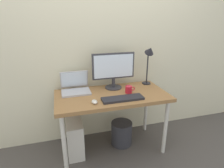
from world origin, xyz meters
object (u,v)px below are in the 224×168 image
mouse (95,102)px  keyboard (123,99)px  coffee_mug (129,89)px  computer_tower (75,137)px  wastebasket (122,133)px  monitor (113,69)px  desk_lamp (149,57)px  laptop (75,87)px  desk (112,100)px

mouse → keyboard: bearing=1.4°
coffee_mug → mouse: bearing=-158.9°
computer_tower → wastebasket: (0.58, 0.01, -0.06)m
monitor → desk_lamp: size_ratio=1.01×
laptop → coffee_mug: bearing=-20.4°
desk_lamp → computer_tower: (-0.97, -0.15, -0.87)m
laptop → coffee_mug: 0.62m
coffee_mug → monitor: bearing=122.3°
laptop → wastebasket: bearing=-16.4°
mouse → coffee_mug: size_ratio=0.80×
computer_tower → coffee_mug: bearing=-4.3°
keyboard → desk_lamp: bearing=37.8°
coffee_mug → computer_tower: (-0.64, 0.05, -0.55)m
mouse → monitor: bearing=50.0°
mouse → wastebasket: bearing=31.3°
wastebasket → laptop: bearing=163.6°
desk → coffee_mug: size_ratio=11.07×
desk → coffee_mug: (0.19, -0.02, 0.11)m
keyboard → computer_tower: 0.76m
keyboard → laptop: bearing=140.4°
desk → computer_tower: desk is taller
mouse → computer_tower: mouse is taller
keyboard → coffee_mug: 0.21m
monitor → computer_tower: bearing=-163.9°
laptop → computer_tower: (-0.06, -0.17, -0.57)m
desk_lamp → wastebasket: 1.01m
monitor → mouse: (-0.30, -0.36, -0.23)m
keyboard → wastebasket: 0.62m
laptop → keyboard: (0.45, -0.37, -0.05)m
wastebasket → keyboard: bearing=-108.1°
desk_lamp → wastebasket: size_ratio=1.67×
desk_lamp → keyboard: 0.68m
computer_tower → desk_lamp: bearing=8.8°
desk → monitor: 0.37m
monitor → desk: bearing=-111.2°
mouse → wastebasket: 0.73m
keyboard → mouse: (-0.30, -0.01, 0.01)m
desk → mouse: 0.31m
laptop → mouse: 0.41m
desk → laptop: laptop is taller
laptop → desk_lamp: bearing=-1.1°
monitor → keyboard: 0.42m
laptop → coffee_mug: laptop is taller
desk → wastebasket: 0.52m
computer_tower → wastebasket: computer_tower is taller
coffee_mug → computer_tower: bearing=175.7°
monitor → keyboard: size_ratio=1.15×
coffee_mug → wastebasket: size_ratio=0.38×
desk → mouse: (-0.23, -0.18, 0.09)m
desk → laptop: 0.45m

